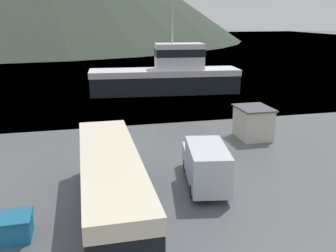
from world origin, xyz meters
name	(u,v)px	position (x,y,z in m)	size (l,w,h in m)	color
water_surface	(89,40)	(0.00, 142.33, 0.00)	(240.00, 240.00, 0.00)	slate
tour_bus	(111,183)	(-2.81, 7.48, 1.74)	(2.58, 11.50, 3.07)	#194799
delivery_van	(206,163)	(2.49, 9.80, 1.28)	(2.88, 5.87, 2.42)	silver
fishing_boat	(168,75)	(6.31, 35.39, 2.21)	(18.08, 5.68, 12.70)	black
storage_bin	(16,226)	(-6.89, 6.75, 0.52)	(1.35, 1.48, 1.03)	teal
dock_kiosk	(253,122)	(8.71, 16.93, 1.21)	(2.44, 2.99, 2.41)	beige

